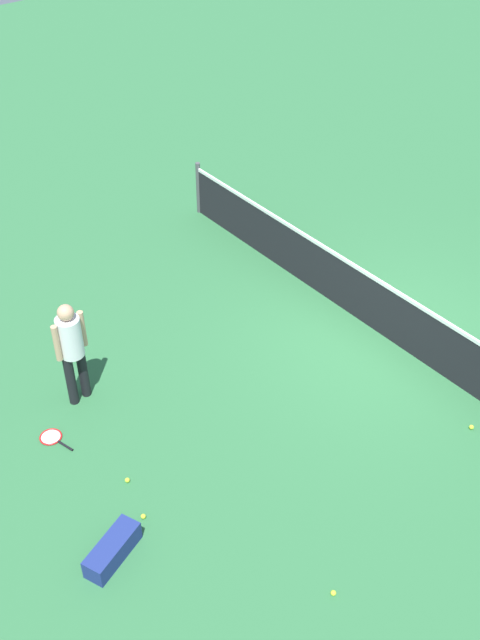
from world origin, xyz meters
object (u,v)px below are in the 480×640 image
tennis_ball_by_net (471,427)px  tennis_ball_midcourt (143,516)px  tennis_racket_near_player (52,438)px  equipment_bag (114,548)px  tennis_ball_baseline (127,480)px  player_near_side (71,345)px  tennis_ball_near_player (333,593)px

tennis_ball_by_net → tennis_ball_midcourt: 4.70m
tennis_racket_near_player → tennis_ball_by_net: tennis_ball_by_net is taller
tennis_racket_near_player → tennis_ball_by_net: 5.84m
tennis_ball_by_net → tennis_ball_midcourt: bearing=-110.1°
equipment_bag → tennis_ball_baseline: bearing=140.1°
tennis_racket_near_player → tennis_ball_baseline: bearing=17.1°
tennis_racket_near_player → equipment_bag: size_ratio=0.72×
player_near_side → tennis_ball_by_net: player_near_side is taller
player_near_side → tennis_ball_by_net: (3.98, 3.94, -0.98)m
tennis_ball_by_net → tennis_ball_midcourt: size_ratio=1.00×
tennis_ball_near_player → tennis_ball_by_net: bearing=100.8°
tennis_ball_near_player → equipment_bag: bearing=-140.7°
player_near_side → tennis_ball_midcourt: player_near_side is taller
player_near_side → equipment_bag: player_near_side is taller
tennis_ball_midcourt → tennis_racket_near_player: bearing=-172.7°
equipment_bag → tennis_racket_near_player: bearing=171.8°
player_near_side → tennis_racket_near_player: (0.45, -0.71, -1.00)m
tennis_ball_near_player → tennis_ball_midcourt: 2.50m
tennis_ball_by_net → tennis_ball_baseline: same height
tennis_ball_baseline → tennis_ball_near_player: bearing=18.2°
tennis_racket_near_player → equipment_bag: bearing=-8.2°
tennis_ball_near_player → equipment_bag: size_ratio=0.08×
player_near_side → tennis_ball_near_player: size_ratio=25.76×
tennis_ball_baseline → player_near_side: bearing=170.0°
tennis_ball_midcourt → equipment_bag: size_ratio=0.08×
player_near_side → tennis_racket_near_player: 1.30m
tennis_racket_near_player → equipment_bag: 2.17m
tennis_ball_by_net → tennis_ball_midcourt: same height
tennis_ball_baseline → tennis_ball_midcourt: bearing=-14.3°
player_near_side → tennis_ball_midcourt: (2.37, -0.47, -0.98)m
tennis_racket_near_player → equipment_bag: equipment_bag is taller
tennis_ball_baseline → tennis_ball_by_net: bearing=62.3°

